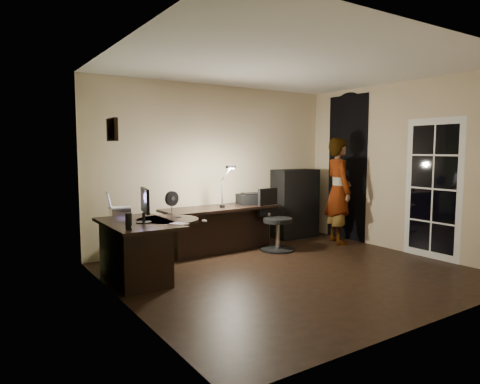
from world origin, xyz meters
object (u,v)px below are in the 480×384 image
desk_left (139,251)px  monitor (144,210)px  person (338,191)px  office_chair (278,220)px  cabinet (295,203)px  desk_right (221,229)px

desk_left → monitor: 0.53m
monitor → person: 3.65m
monitor → office_chair: (2.41, 0.41, -0.39)m
office_chair → cabinet: bearing=26.3°
desk_right → monitor: monitor is taller
desk_right → cabinet: size_ratio=1.52×
monitor → office_chair: bearing=21.5°
desk_right → office_chair: (0.80, -0.46, 0.14)m
monitor → person: (3.64, 0.27, 0.03)m
desk_left → cabinet: bearing=16.6°
desk_right → person: 2.19m
desk_left → person: (3.68, 0.18, 0.55)m
cabinet → office_chair: 1.17m
desk_right → monitor: size_ratio=4.10×
desk_right → cabinet: 1.78m
monitor → desk_right: bearing=40.2°
office_chair → person: bearing=-15.6°
cabinet → monitor: size_ratio=2.70×
desk_right → person: bearing=-18.3°
cabinet → office_chair: size_ratio=1.27×
person → desk_left: bearing=115.8°
cabinet → monitor: cabinet is taller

